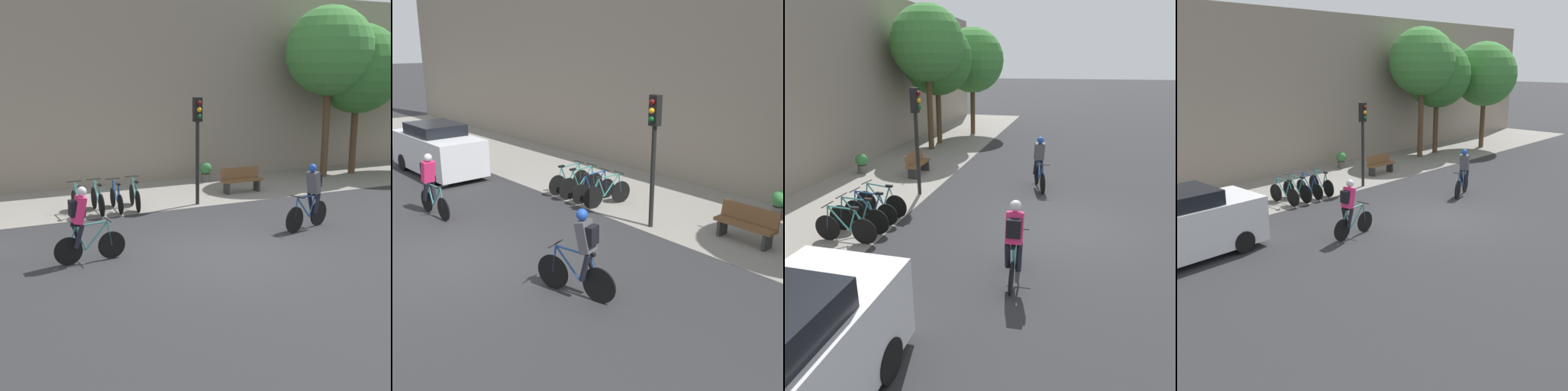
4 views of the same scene
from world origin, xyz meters
TOP-DOWN VIEW (x-y plane):
  - ground at (0.00, 0.00)m, footprint 200.00×200.00m
  - kerb_strip at (0.00, 6.75)m, footprint 44.00×4.50m
  - cyclist_pink at (-3.12, 0.93)m, footprint 1.65×0.46m
  - cyclist_grey at (3.25, 1.08)m, footprint 1.71×0.63m
  - parked_bike_0 at (-2.25, 5.19)m, footprint 0.46×1.65m
  - parked_bike_1 at (-1.65, 5.19)m, footprint 0.46×1.72m
  - parked_bike_2 at (-1.05, 5.19)m, footprint 0.46×1.63m
  - parked_bike_3 at (-0.46, 5.19)m, footprint 0.46×1.67m
  - traffic_light_pole at (1.57, 4.85)m, footprint 0.26×0.30m
  - bench at (3.76, 5.85)m, footprint 1.54×0.44m
  - street_tree_0 at (8.30, 7.00)m, footprint 3.47×3.47m
  - street_tree_1 at (9.85, 7.12)m, footprint 3.62×3.62m
  - street_tree_2 at (13.26, 6.15)m, footprint 3.68×3.68m
  - potted_plant at (3.42, 8.08)m, footprint 0.48×0.48m

SIDE VIEW (x-z plane):
  - ground at x=0.00m, z-range 0.00..0.00m
  - kerb_strip at x=0.00m, z-range 0.00..0.01m
  - parked_bike_2 at x=-1.05m, z-range -0.09..0.85m
  - parked_bike_0 at x=-2.25m, z-range -0.09..0.88m
  - parked_bike_3 at x=-0.46m, z-range -0.08..0.89m
  - parked_bike_1 at x=-1.65m, z-range -0.08..0.90m
  - potted_plant at x=3.42m, z-range 0.05..0.83m
  - bench at x=3.76m, z-range 0.02..0.91m
  - cyclist_grey at x=3.25m, z-range 0.05..1.84m
  - cyclist_pink at x=-3.12m, z-range 0.06..1.83m
  - traffic_light_pole at x=1.57m, z-range 0.67..4.11m
  - street_tree_2 at x=13.26m, z-range 1.21..7.34m
  - street_tree_1 at x=9.85m, z-range 1.25..7.40m
  - street_tree_0 at x=8.30m, z-range 1.62..8.36m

